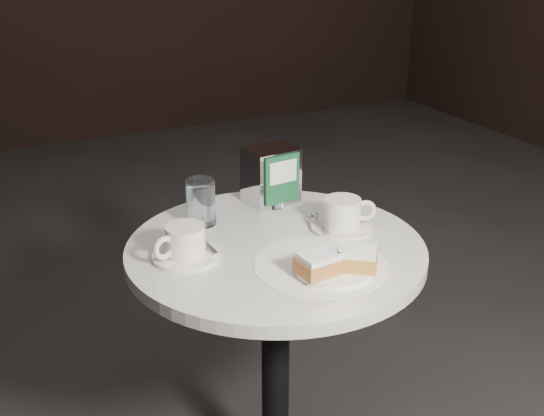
{
  "coord_description": "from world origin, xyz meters",
  "views": [
    {
      "loc": [
        -0.63,
        -1.28,
        1.44
      ],
      "look_at": [
        0.0,
        0.02,
        0.83
      ],
      "focal_mm": 45.0,
      "sensor_mm": 36.0,
      "label": 1
    }
  ],
  "objects": [
    {
      "name": "cafe_table",
      "position": [
        0.0,
        0.0,
        0.55
      ],
      "size": [
        0.7,
        0.7,
        0.74
      ],
      "color": "black",
      "rests_on": "ground"
    },
    {
      "name": "sugar_spill",
      "position": [
        0.04,
        -0.14,
        0.75
      ],
      "size": [
        0.34,
        0.34,
        0.0
      ],
      "primitive_type": "cylinder",
      "rotation": [
        0.0,
        0.0,
        -0.18
      ],
      "color": "white",
      "rests_on": "cafe_table"
    },
    {
      "name": "beignet_plate",
      "position": [
        0.05,
        -0.18,
        0.77
      ],
      "size": [
        0.2,
        0.2,
        0.06
      ],
      "rotation": [
        0.0,
        0.0,
        -0.2
      ],
      "color": "white",
      "rests_on": "cafe_table"
    },
    {
      "name": "coffee_cup_left",
      "position": [
        -0.21,
        0.02,
        0.78
      ],
      "size": [
        0.19,
        0.19,
        0.08
      ],
      "rotation": [
        0.0,
        0.0,
        0.31
      ],
      "color": "white",
      "rests_on": "cafe_table"
    },
    {
      "name": "coffee_cup_right",
      "position": [
        0.19,
        0.01,
        0.78
      ],
      "size": [
        0.19,
        0.19,
        0.08
      ],
      "rotation": [
        0.0,
        0.0,
        -0.31
      ],
      "color": "silver",
      "rests_on": "cafe_table"
    },
    {
      "name": "water_glass_left",
      "position": [
        -0.11,
        0.19,
        0.8
      ],
      "size": [
        0.08,
        0.08,
        0.12
      ],
      "rotation": [
        0.0,
        0.0,
        -0.14
      ],
      "color": "white",
      "rests_on": "cafe_table"
    },
    {
      "name": "water_glass_right",
      "position": [
        0.09,
        0.22,
        0.8
      ],
      "size": [
        0.09,
        0.09,
        0.11
      ],
      "rotation": [
        0.0,
        0.0,
        -0.38
      ],
      "color": "white",
      "rests_on": "cafe_table"
    },
    {
      "name": "napkin_dispenser",
      "position": [
        0.1,
        0.24,
        0.82
      ],
      "size": [
        0.14,
        0.12,
        0.15
      ],
      "rotation": [
        0.0,
        0.0,
        0.12
      ],
      "color": "silver",
      "rests_on": "cafe_table"
    }
  ]
}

